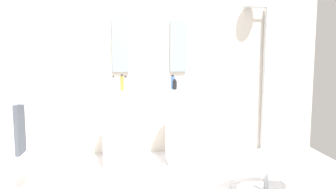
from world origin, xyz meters
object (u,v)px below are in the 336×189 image
at_px(towel_rack, 17,131).
at_px(shower_column, 267,76).
at_px(lounge_chair, 267,163).
at_px(soap_bottle_blue, 173,83).
at_px(soap_bottle_amber, 122,83).
at_px(pedestal_sink_left, 120,127).
at_px(soap_bottle_white, 113,83).
at_px(pedestal_sink_right, 182,125).
at_px(soap_bottle_grey, 126,83).
at_px(soap_bottle_black, 175,85).

bearing_deg(towel_rack, shower_column, 21.32).
relative_size(shower_column, towel_rack, 2.16).
height_order(lounge_chair, towel_rack, towel_rack).
xyz_separation_m(towel_rack, soap_bottle_blue, (1.64, 0.78, 0.40)).
height_order(lounge_chair, soap_bottle_amber, soap_bottle_amber).
xyz_separation_m(pedestal_sink_left, soap_bottle_white, (-0.08, 0.10, 0.54)).
xyz_separation_m(pedestal_sink_right, soap_bottle_blue, (-0.13, -0.00, 0.55)).
height_order(pedestal_sink_right, lounge_chair, pedestal_sink_right).
bearing_deg(soap_bottle_white, soap_bottle_blue, -8.23).
distance_m(lounge_chair, soap_bottle_grey, 1.99).
bearing_deg(towel_rack, soap_bottle_white, 44.76).
bearing_deg(soap_bottle_grey, soap_bottle_white, -170.39).
height_order(soap_bottle_blue, soap_bottle_grey, soap_bottle_blue).
xyz_separation_m(soap_bottle_white, soap_bottle_black, (0.76, -0.14, -0.02)).
height_order(soap_bottle_blue, soap_bottle_white, soap_bottle_blue).
bearing_deg(soap_bottle_grey, lounge_chair, -43.13).
bearing_deg(soap_bottle_grey, shower_column, 7.82).
height_order(pedestal_sink_left, soap_bottle_white, soap_bottle_white).
distance_m(lounge_chair, soap_bottle_white, 2.08).
height_order(pedestal_sink_right, soap_bottle_amber, soap_bottle_amber).
xyz_separation_m(shower_column, soap_bottle_blue, (-1.40, -0.41, -0.05)).
distance_m(pedestal_sink_right, shower_column, 1.46).
xyz_separation_m(pedestal_sink_right, soap_bottle_white, (-0.87, 0.10, 0.54)).
relative_size(lounge_chair, towel_rack, 1.15).
height_order(soap_bottle_amber, soap_bottle_white, soap_bottle_amber).
distance_m(pedestal_sink_left, pedestal_sink_right, 0.79).
bearing_deg(shower_column, towel_rack, -158.68).
distance_m(pedestal_sink_right, soap_bottle_white, 1.03).
bearing_deg(soap_bottle_blue, shower_column, 16.17).
relative_size(pedestal_sink_left, lounge_chair, 0.96).
height_order(pedestal_sink_left, soap_bottle_amber, soap_bottle_amber).
distance_m(pedestal_sink_left, lounge_chair, 1.85).
xyz_separation_m(pedestal_sink_left, soap_bottle_blue, (0.66, -0.00, 0.55)).
bearing_deg(towel_rack, soap_bottle_black, 24.14).
relative_size(pedestal_sink_left, soap_bottle_black, 8.01).
relative_size(soap_bottle_white, soap_bottle_black, 1.25).
relative_size(pedestal_sink_left, towel_rack, 1.10).
height_order(towel_rack, soap_bottle_grey, soap_bottle_grey).
bearing_deg(soap_bottle_blue, soap_bottle_amber, -167.50).
bearing_deg(lounge_chair, soap_bottle_blue, 124.04).
xyz_separation_m(pedestal_sink_right, soap_bottle_amber, (-0.75, -0.14, 0.56)).
relative_size(towel_rack, soap_bottle_grey, 5.77).
distance_m(towel_rack, soap_bottle_blue, 1.86).
bearing_deg(soap_bottle_grey, towel_rack, -138.89).
distance_m(pedestal_sink_left, soap_bottle_amber, 0.58).
bearing_deg(towel_rack, lounge_chair, -8.64).
height_order(soap_bottle_amber, soap_bottle_black, soap_bottle_amber).
bearing_deg(soap_bottle_black, towel_rack, -155.86).
xyz_separation_m(pedestal_sink_left, soap_bottle_amber, (0.04, -0.14, 0.56)).
bearing_deg(soap_bottle_black, soap_bottle_grey, 164.55).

